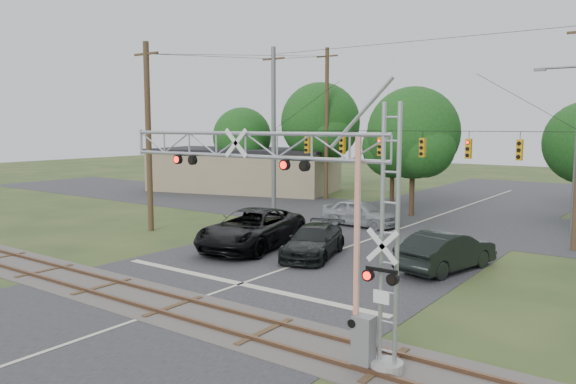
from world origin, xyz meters
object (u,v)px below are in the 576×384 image
Objects in this scene: sedan_silver at (360,213)px; commercial_building at (245,169)px; crossing_gantry at (293,200)px; car_dark at (314,241)px; traffic_signal_span at (416,136)px; pickup_black at (252,229)px; streetlight at (573,139)px.

commercial_building reaches higher than sedan_silver.
crossing_gantry is 1.89× the size of car_dark.
traffic_signal_span reaches higher than pickup_black.
streetlight is at bearing -25.83° from commercial_building.
crossing_gantry is at bearing -153.49° from sedan_silver.
streetlight is at bearing 82.33° from crossing_gantry.
pickup_black is at bearing 167.56° from car_dark.
crossing_gantry reaches higher than sedan_silver.
pickup_black is at bearing 173.87° from sedan_silver.
traffic_signal_span is 1.99× the size of streetlight.
pickup_black is (-9.20, 9.20, -3.19)m from crossing_gantry.
streetlight is (7.51, 4.63, -0.18)m from traffic_signal_span.
pickup_black is 3.64m from car_dark.
pickup_black is 19.01m from streetlight.
crossing_gantry is 1.37× the size of pickup_black.
commercial_building is 29.90m from streetlight.
commercial_building is (-16.91, 19.25, 1.03)m from pickup_black.
pickup_black is 0.73× the size of streetlight.
sedan_silver is at bearing -155.14° from streetlight.
traffic_signal_span is 1.02× the size of commercial_building.
sedan_silver is 21.16m from commercial_building.
streetlight is at bearing -62.04° from sedan_silver.
pickup_black is (-4.79, -9.16, -4.62)m from traffic_signal_span.
car_dark is 0.53× the size of streetlight.
streetlight is at bearing 37.68° from pickup_black.
streetlight is at bearing 31.69° from traffic_signal_span.
car_dark is 8.79m from sedan_silver.
car_dark is at bearing -58.03° from commercial_building.
crossing_gantry is 2.00× the size of sedan_silver.
streetlight reaches higher than car_dark.
traffic_signal_span is at bearing -148.31° from streetlight.
traffic_signal_span is 2.72× the size of pickup_black.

